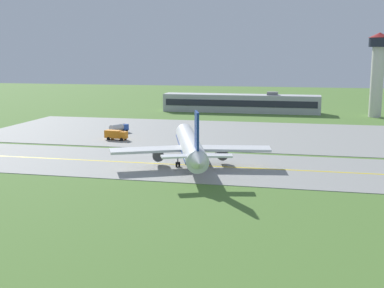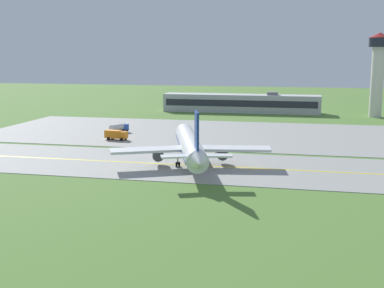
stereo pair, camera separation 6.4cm
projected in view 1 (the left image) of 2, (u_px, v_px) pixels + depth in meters
The scene contains 10 objects.
ground_plane at pixel (156, 164), 103.52m from camera, with size 500.00×500.00×0.00m, color #517A33.
taxiway_strip at pixel (156, 164), 103.51m from camera, with size 240.00×28.00×0.10m, color gray.
apron_pad at pixel (231, 134), 141.79m from camera, with size 140.00×52.00×0.10m, color gray.
taxiway_centreline at pixel (156, 163), 103.50m from camera, with size 220.00×0.60×0.01m, color yellow.
airplane_lead at pixel (190, 146), 101.45m from camera, with size 31.85×38.82×12.70m.
service_truck_baggage at pixel (116, 134), 131.57m from camera, with size 6.23×3.00×2.60m.
service_truck_fuel at pixel (119, 128), 143.06m from camera, with size 4.47×6.29×2.65m.
terminal_building at pixel (241, 103), 193.97m from camera, with size 60.28×8.60×8.09m.
control_tower at pixel (378, 67), 176.98m from camera, with size 7.60×7.60×29.76m.
traffic_cone_near_edge at pixel (129, 149), 118.35m from camera, with size 0.44×0.44×0.60m, color orange.
Camera 1 is at (28.88, -97.20, 22.54)m, focal length 46.84 mm.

